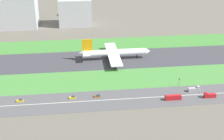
# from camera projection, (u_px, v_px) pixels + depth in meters

# --- Properties ---
(ground_plane) EXTENTS (800.00, 800.00, 0.00)m
(ground_plane) POSITION_uv_depth(u_px,v_px,m) (102.00, 60.00, 287.43)
(ground_plane) COLOR #5B564C
(runway) EXTENTS (280.00, 46.00, 0.10)m
(runway) POSITION_uv_depth(u_px,v_px,m) (102.00, 60.00, 287.41)
(runway) COLOR #38383D
(runway) RESTS_ON ground_plane
(grass_median_north) EXTENTS (280.00, 36.00, 0.10)m
(grass_median_north) POSITION_uv_depth(u_px,v_px,m) (98.00, 44.00, 324.45)
(grass_median_north) COLOR #3D7A33
(grass_median_north) RESTS_ON ground_plane
(grass_median_south) EXTENTS (280.00, 36.00, 0.10)m
(grass_median_south) POSITION_uv_depth(u_px,v_px,m) (107.00, 80.00, 250.36)
(grass_median_south) COLOR #427F38
(grass_median_south) RESTS_ON ground_plane
(highway) EXTENTS (280.00, 28.00, 0.10)m
(highway) POSITION_uv_depth(u_px,v_px,m) (111.00, 100.00, 221.45)
(highway) COLOR #4C4C4F
(highway) RESTS_ON ground_plane
(highway_centerline) EXTENTS (266.00, 0.50, 0.01)m
(highway_centerline) POSITION_uv_depth(u_px,v_px,m) (111.00, 100.00, 221.43)
(highway_centerline) COLOR silver
(highway_centerline) RESTS_ON highway
(airliner) EXTENTS (65.00, 56.00, 19.70)m
(airliner) POSITION_uv_depth(u_px,v_px,m) (113.00, 53.00, 285.99)
(airliner) COLOR white
(airliner) RESTS_ON runway
(bus_0) EXTENTS (11.60, 2.50, 3.50)m
(bus_0) POSITION_uv_depth(u_px,v_px,m) (173.00, 97.00, 220.84)
(bus_0) COLOR #B2191E
(bus_0) RESTS_ON highway
(car_2) EXTENTS (4.40, 1.80, 2.00)m
(car_2) POSITION_uv_depth(u_px,v_px,m) (20.00, 100.00, 218.82)
(car_2) COLOR yellow
(car_2) RESTS_ON highway
(truck_0) EXTENTS (8.40, 2.50, 4.00)m
(truck_0) POSITION_uv_depth(u_px,v_px,m) (194.00, 89.00, 231.98)
(truck_0) COLOR #99999E
(truck_0) RESTS_ON highway
(car_0) EXTENTS (4.40, 1.80, 2.00)m
(car_0) POSITION_uv_depth(u_px,v_px,m) (73.00, 97.00, 222.71)
(car_0) COLOR yellow
(car_0) RESTS_ON highway
(car_1) EXTENTS (4.40, 1.80, 2.00)m
(car_1) POSITION_uv_depth(u_px,v_px,m) (98.00, 96.00, 224.61)
(car_1) COLOR brown
(car_1) RESTS_ON highway
(truck_1) EXTENTS (8.40, 2.50, 4.00)m
(truck_1) POSITION_uv_depth(u_px,v_px,m) (209.00, 95.00, 223.76)
(truck_1) COLOR #B2191E
(truck_1) RESTS_ON highway
(traffic_light) EXTENTS (0.36, 0.50, 7.20)m
(traffic_light) POSITION_uv_depth(u_px,v_px,m) (179.00, 82.00, 237.13)
(traffic_light) COLOR #4C4C51
(traffic_light) RESTS_ON highway
(terminal_building) EXTENTS (47.55, 34.31, 54.09)m
(terminal_building) POSITION_uv_depth(u_px,v_px,m) (15.00, 4.00, 369.42)
(terminal_building) COLOR #B2B2B7
(terminal_building) RESTS_ON ground_plane
(hangar_building) EXTENTS (38.59, 26.92, 31.87)m
(hangar_building) POSITION_uv_depth(u_px,v_px,m) (75.00, 12.00, 381.47)
(hangar_building) COLOR #B2B2B7
(hangar_building) RESTS_ON ground_plane
(fuel_tank_west) EXTENTS (23.87, 23.87, 14.26)m
(fuel_tank_west) POSITION_uv_depth(u_px,v_px,m) (75.00, 10.00, 425.82)
(fuel_tank_west) COLOR silver
(fuel_tank_west) RESTS_ON ground_plane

